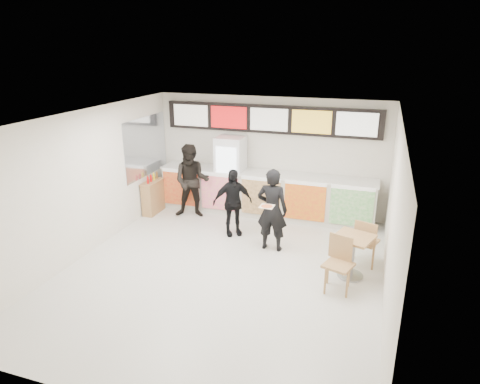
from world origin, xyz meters
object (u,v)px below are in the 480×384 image
at_px(drinks_fridge, 231,175).
at_px(cafe_table, 353,249).
at_px(condiment_ledge, 153,197).
at_px(service_counter, 265,194).
at_px(customer_mid, 232,202).
at_px(customer_main, 272,210).
at_px(customer_left, 192,181).

xyz_separation_m(drinks_fridge, cafe_table, (3.33, -2.52, -0.42)).
bearing_deg(cafe_table, condiment_ledge, 179.99).
distance_m(service_counter, condiment_ledge, 2.92).
bearing_deg(cafe_table, service_counter, 152.25).
height_order(customer_mid, condiment_ledge, customer_mid).
xyz_separation_m(customer_main, customer_mid, (-1.05, 0.46, -0.12)).
bearing_deg(customer_left, service_counter, 5.64).
bearing_deg(service_counter, customer_mid, -105.82).
distance_m(drinks_fridge, customer_mid, 1.52).
bearing_deg(customer_main, customer_mid, -22.70).
bearing_deg(customer_left, drinks_fridge, 24.84).
bearing_deg(customer_mid, service_counter, 40.34).
relative_size(customer_main, customer_left, 0.96).
bearing_deg(condiment_ledge, cafe_table, -18.58).
distance_m(service_counter, drinks_fridge, 1.03).
height_order(customer_main, customer_left, customer_left).
bearing_deg(customer_main, drinks_fridge, -48.59).
height_order(service_counter, customer_left, customer_left).
distance_m(drinks_fridge, cafe_table, 4.19).
height_order(customer_left, customer_mid, customer_left).
bearing_deg(cafe_table, drinks_fridge, 161.42).
bearing_deg(cafe_table, customer_left, 174.41).
relative_size(drinks_fridge, customer_left, 1.06).
height_order(customer_mid, cafe_table, customer_mid).
relative_size(customer_main, cafe_table, 1.03).
bearing_deg(drinks_fridge, customer_main, -49.39).
distance_m(service_counter, cafe_table, 3.46).
distance_m(service_counter, customer_main, 1.98).
relative_size(drinks_fridge, customer_mid, 1.27).
distance_m(customer_main, customer_left, 2.68).
relative_size(service_counter, customer_left, 2.94).
bearing_deg(service_counter, cafe_table, -46.31).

